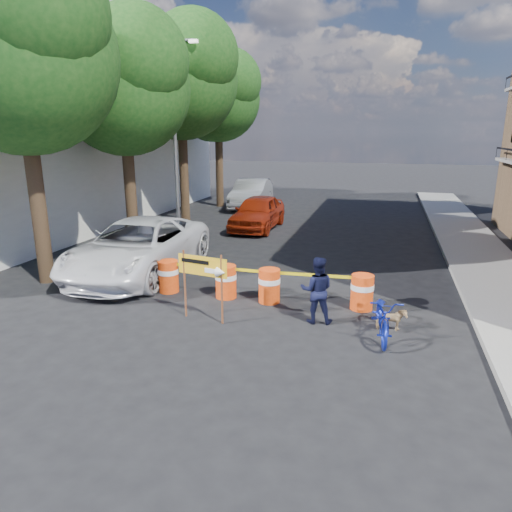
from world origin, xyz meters
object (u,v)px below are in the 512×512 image
Objects in this scene: detour_sign at (208,272)px; sedan_silver at (252,194)px; barrel_mid_right at (269,285)px; pedestrian at (317,290)px; barrel_far_left at (168,276)px; barrel_mid_left at (226,281)px; barrel_far_right at (362,291)px; dog at (391,320)px; sedan_red at (258,212)px; bicycle at (384,296)px; suv_white at (138,247)px.

sedan_silver is (-3.80, 16.41, -0.37)m from detour_sign.
barrel_mid_right is 1.72m from pedestrian.
pedestrian is at bearing -12.85° from barrel_far_left.
detour_sign is at bearing -41.21° from barrel_far_left.
barrel_far_left is at bearing 179.91° from barrel_mid_left.
detour_sign is (-1.06, -1.62, 0.74)m from barrel_mid_right.
barrel_far_right is 1.40× the size of dog.
sedan_red is at bearing -75.71° from sedan_silver.
barrel_far_right is (5.30, 0.15, 0.00)m from barrel_far_left.
pedestrian is 10.86m from sedan_red.
barrel_mid_left is at bearing 63.83° from dog.
bicycle is 0.37× the size of sedan_silver.
pedestrian is 1.58m from bicycle.
pedestrian reaches higher than barrel_far_left.
detour_sign is at bearing -123.27° from barrel_mid_right.
pedestrian reaches higher than barrel_mid_right.
bicycle reaches higher than suv_white.
detour_sign is at bearing 176.67° from bicycle.
sedan_silver is at bearing 109.36° from sedan_red.
suv_white is (-5.98, 2.30, 0.05)m from pedestrian.
dog is (0.20, 0.38, -0.68)m from bicycle.
barrel_mid_right is 3.26m from bicycle.
detour_sign is 0.33× the size of sedan_silver.
barrel_far_left is 2.92m from barrel_mid_right.
sedan_red is 0.89× the size of sedan_silver.
sedan_silver is (-0.27, 13.46, -0.01)m from suv_white.
barrel_mid_left is at bearing -23.26° from suv_white.
detour_sign is 2.60× the size of dog.
sedan_red is (-5.23, 8.87, 0.30)m from barrel_far_right.
barrel_far_right is at bearing 3.89° from barrel_mid_right.
barrel_mid_left is 1.80m from detour_sign.
barrel_mid_left and barrel_far_right have the same top height.
barrel_far_left is at bearing 179.73° from barrel_mid_right.
barrel_mid_left is 1.00× the size of barrel_mid_right.
bicycle is at bearing 12.76° from detour_sign.
detour_sign reaches higher than barrel_far_left.
barrel_mid_left is 0.15× the size of suv_white.
barrel_mid_left is 1.40× the size of dog.
barrel_far_left is 0.47× the size of bicycle.
pedestrian is at bearing -73.22° from sedan_silver.
barrel_mid_right is 9.48m from sedan_red.
detour_sign reaches higher than barrel_far_right.
barrel_mid_right is at bearing -18.09° from suv_white.
pedestrian is 0.84× the size of bicycle.
detour_sign is at bearing -80.19° from sedan_red.
sedan_silver is (-6.25, 15.76, 0.04)m from pedestrian.
sedan_red is at bearing 75.41° from suv_white.
sedan_red is at bearing 89.60° from barrel_far_left.
bicycle is at bearing -60.87° from sedan_red.
barrel_far_left and barrel_mid_right have the same top height.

